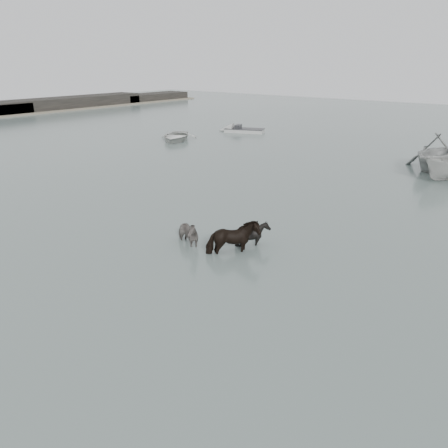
{
  "coord_description": "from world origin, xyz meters",
  "views": [
    {
      "loc": [
        10.35,
        -11.25,
        6.99
      ],
      "look_at": [
        0.6,
        1.23,
        1.0
      ],
      "focal_mm": 35.0,
      "sensor_mm": 36.0,
      "label": 1
    }
  ],
  "objects_px": {
    "pony_pinto": "(186,228)",
    "pony_black": "(253,230)",
    "rowboat_lead": "(176,135)",
    "pony_dark": "(234,233)"
  },
  "relations": [
    {
      "from": "pony_pinto",
      "to": "rowboat_lead",
      "type": "relative_size",
      "value": 0.35
    },
    {
      "from": "pony_pinto",
      "to": "pony_black",
      "type": "distance_m",
      "value": 2.67
    },
    {
      "from": "pony_dark",
      "to": "rowboat_lead",
      "type": "relative_size",
      "value": 0.36
    },
    {
      "from": "pony_black",
      "to": "rowboat_lead",
      "type": "xyz_separation_m",
      "value": [
        -19.28,
        15.61,
        -0.14
      ]
    },
    {
      "from": "pony_pinto",
      "to": "rowboat_lead",
      "type": "xyz_separation_m",
      "value": [
        -17.15,
        17.22,
        -0.2
      ]
    },
    {
      "from": "pony_pinto",
      "to": "pony_black",
      "type": "relative_size",
      "value": 1.29
    },
    {
      "from": "pony_pinto",
      "to": "pony_dark",
      "type": "bearing_deg",
      "value": -62.69
    },
    {
      "from": "pony_pinto",
      "to": "pony_black",
      "type": "bearing_deg",
      "value": -37.27
    },
    {
      "from": "rowboat_lead",
      "to": "pony_dark",
      "type": "bearing_deg",
      "value": -72.96
    },
    {
      "from": "rowboat_lead",
      "to": "pony_black",
      "type": "bearing_deg",
      "value": -70.78
    }
  ]
}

